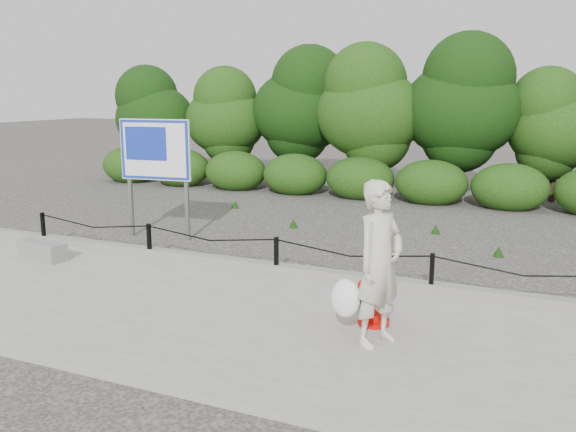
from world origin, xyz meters
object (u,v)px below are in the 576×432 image
(fire_hydrant, at_px, (374,293))
(advertising_sign, at_px, (155,155))
(pedestrian, at_px, (377,266))
(concrete_block, at_px, (42,250))

(fire_hydrant, height_order, advertising_sign, advertising_sign)
(pedestrian, relative_size, concrete_block, 1.98)
(fire_hydrant, relative_size, concrete_block, 0.89)
(concrete_block, height_order, advertising_sign, advertising_sign)
(pedestrian, height_order, concrete_block, pedestrian)
(pedestrian, bearing_deg, fire_hydrant, 42.63)
(fire_hydrant, distance_m, advertising_sign, 6.31)
(fire_hydrant, bearing_deg, concrete_block, -162.51)
(concrete_block, relative_size, advertising_sign, 0.40)
(pedestrian, height_order, advertising_sign, advertising_sign)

